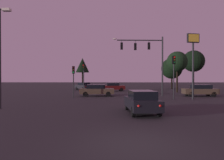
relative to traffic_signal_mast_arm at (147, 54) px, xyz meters
name	(u,v)px	position (x,y,z in m)	size (l,w,h in m)	color
ground_plane	(120,93)	(-3.42, 5.37, -5.52)	(168.00, 168.00, 0.00)	#262326
traffic_signal_mast_arm	(147,54)	(0.00, 0.00, 0.00)	(6.62, 0.59, 7.78)	#232326
traffic_light_corner_left	(84,73)	(-8.76, 2.63, -2.41)	(0.31, 0.36, 4.39)	#232326
traffic_light_corner_right	(174,69)	(2.25, -4.11, -2.13)	(0.37, 0.39, 4.82)	#232326
traffic_light_median	(73,75)	(-9.20, -2.33, -2.81)	(0.33, 0.37, 3.80)	#232326
car_nearside_lane	(142,101)	(-2.39, -12.67, -4.72)	(2.16, 4.35, 1.52)	black
car_crossing_left	(200,90)	(6.87, 0.01, -4.72)	(4.35, 1.82, 1.52)	#473828
car_crossing_right	(97,90)	(-6.62, 0.10, -4.72)	(4.57, 2.12, 1.52)	#473828
car_far_lane	(114,87)	(-4.52, 10.37, -4.73)	(4.25, 2.25, 1.52)	#4C0F0F
car_parked_lot	(84,86)	(-10.56, 13.75, -4.72)	(4.04, 4.67, 1.52)	#232328
parking_lot_lamp_post	(0,45)	(-13.12, -10.86, -0.59)	(1.70, 0.36, 7.74)	#232326
store_sign_illuminated	(193,51)	(4.47, -3.78, -0.19)	(1.42, 0.53, 7.31)	#232326
tree_behind_sign	(82,65)	(-12.30, 23.06, 0.02)	(3.32, 3.32, 7.34)	black
tree_left_far	(194,61)	(11.83, 15.08, 0.32)	(4.40, 4.40, 8.05)	black
tree_center_horizon	(177,62)	(6.02, 7.03, -0.44)	(3.37, 3.37, 6.79)	black
tree_right_cluster	(172,68)	(8.41, 18.68, -0.98)	(4.64, 4.64, 6.87)	black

